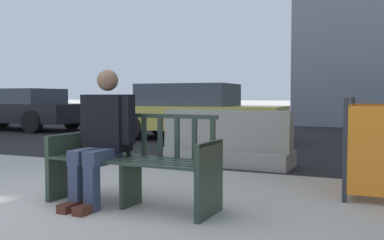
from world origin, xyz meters
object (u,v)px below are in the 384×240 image
at_px(jersey_barrier_centre, 226,143).
at_px(car_sedan_far, 17,109).
at_px(street_bench, 132,165).
at_px(seated_person, 103,133).
at_px(car_taxi_near, 193,111).

relative_size(jersey_barrier_centre, car_sedan_far, 0.42).
relative_size(street_bench, seated_person, 1.30).
relative_size(car_taxi_near, car_sedan_far, 0.90).
bearing_deg(car_taxi_near, seated_person, -75.15).
bearing_deg(street_bench, car_taxi_near, 107.58).
relative_size(seated_person, car_sedan_far, 0.27).
xyz_separation_m(street_bench, seated_person, (-0.30, -0.04, 0.29)).
height_order(jersey_barrier_centre, car_sedan_far, car_sedan_far).
distance_m(street_bench, seated_person, 0.42).
xyz_separation_m(street_bench, car_taxi_near, (-1.92, 6.05, 0.29)).
distance_m(street_bench, car_taxi_near, 6.35).
relative_size(seated_person, jersey_barrier_centre, 0.65).
xyz_separation_m(jersey_barrier_centre, car_sedan_far, (-8.31, 4.05, 0.32)).
bearing_deg(car_taxi_near, street_bench, -72.42).
distance_m(street_bench, car_sedan_far, 10.64).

